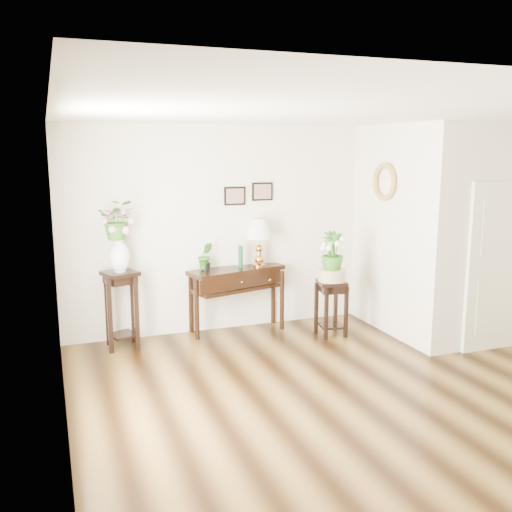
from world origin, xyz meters
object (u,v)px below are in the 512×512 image
plant_stand_b (331,308)px  console_table (237,300)px  plant_stand_a (122,310)px  table_lamp (259,241)px

plant_stand_b → console_table: bearing=150.9°
plant_stand_a → plant_stand_b: size_ratio=1.31×
console_table → plant_stand_b: (1.12, -0.63, -0.07)m
console_table → plant_stand_a: size_ratio=1.35×
plant_stand_b → plant_stand_a: bearing=169.8°
table_lamp → plant_stand_a: table_lamp is taller
plant_stand_a → plant_stand_b: bearing=-10.2°
plant_stand_a → console_table: bearing=5.1°
console_table → plant_stand_a: 1.58m
table_lamp → plant_stand_b: 1.33m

